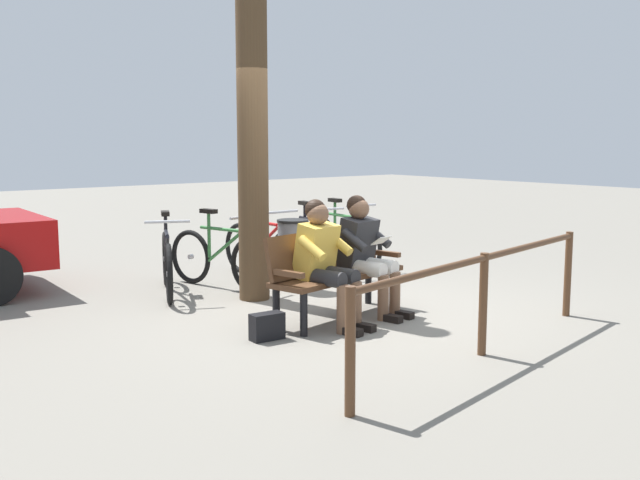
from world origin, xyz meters
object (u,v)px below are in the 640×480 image
(bicycle_black, at_px, (167,263))
(litter_bin, at_px, (293,254))
(person_reading, at_px, (365,249))
(bicycle_orange, at_px, (220,258))
(person_companion, at_px, (325,257))
(handbag, at_px, (267,326))
(bicycle_purple, at_px, (263,250))
(bicycle_silver, at_px, (312,246))
(tree_trunk, at_px, (252,122))
(bench, at_px, (333,267))
(bicycle_blue, at_px, (343,241))

(bicycle_black, bearing_deg, litter_bin, 88.10)
(person_reading, bearing_deg, bicycle_orange, -87.65)
(person_companion, bearing_deg, handbag, -6.80)
(person_reading, distance_m, litter_bin, 1.47)
(litter_bin, height_order, bicycle_orange, bicycle_orange)
(bicycle_purple, xyz_separation_m, bicycle_black, (1.39, 0.13, 0.00))
(person_reading, height_order, bicycle_orange, person_reading)
(bicycle_silver, bearing_deg, bicycle_black, -79.97)
(person_companion, bearing_deg, bicycle_silver, -136.74)
(bicycle_purple, bearing_deg, bicycle_black, -85.97)
(tree_trunk, relative_size, litter_bin, 4.70)
(handbag, relative_size, tree_trunk, 0.08)
(bench, distance_m, handbag, 1.09)
(person_reading, distance_m, bicycle_blue, 2.77)
(litter_bin, bearing_deg, bicycle_purple, -97.46)
(bench, bearing_deg, bicycle_orange, -96.97)
(bicycle_blue, bearing_deg, bicycle_black, -83.25)
(person_companion, xyz_separation_m, litter_bin, (-0.79, -1.57, -0.25))
(person_companion, xyz_separation_m, bicycle_blue, (-2.23, -2.36, -0.30))
(person_reading, distance_m, bicycle_silver, 2.37)
(bench, relative_size, bicycle_black, 1.07)
(person_reading, relative_size, tree_trunk, 0.31)
(person_reading, bearing_deg, person_companion, -0.05)
(bicycle_silver, distance_m, bicycle_orange, 1.47)
(bicycle_silver, bearing_deg, litter_bin, -40.81)
(litter_bin, bearing_deg, person_reading, 83.57)
(bicycle_orange, distance_m, bicycle_black, 0.65)
(handbag, relative_size, bicycle_silver, 0.18)
(bicycle_black, bearing_deg, handbag, 20.02)
(tree_trunk, xyz_separation_m, litter_bin, (-0.65, -0.16, -1.53))
(bicycle_orange, bearing_deg, person_companion, -17.84)
(bench, bearing_deg, litter_bin, -121.86)
(litter_bin, distance_m, bicycle_orange, 0.86)
(person_companion, bearing_deg, tree_trunk, -107.05)
(bicycle_blue, relative_size, bicycle_purple, 1.00)
(person_companion, distance_m, bicycle_orange, 2.15)
(person_companion, relative_size, litter_bin, 1.46)
(bench, distance_m, person_companion, 0.40)
(bicycle_black, bearing_deg, bicycle_blue, 117.87)
(person_reading, bearing_deg, handbag, -3.58)
(bicycle_black, bearing_deg, bench, 46.47)
(tree_trunk, height_order, bicycle_purple, tree_trunk)
(person_companion, height_order, bicycle_orange, person_companion)
(bicycle_silver, height_order, bicycle_purple, same)
(person_reading, height_order, bicycle_silver, person_reading)
(bicycle_blue, bearing_deg, tree_trunk, -61.71)
(bench, relative_size, person_companion, 1.38)
(bench, xyz_separation_m, bicycle_purple, (-0.61, -2.12, -0.15))
(handbag, distance_m, bicycle_silver, 3.28)
(handbag, bearing_deg, tree_trunk, -119.87)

